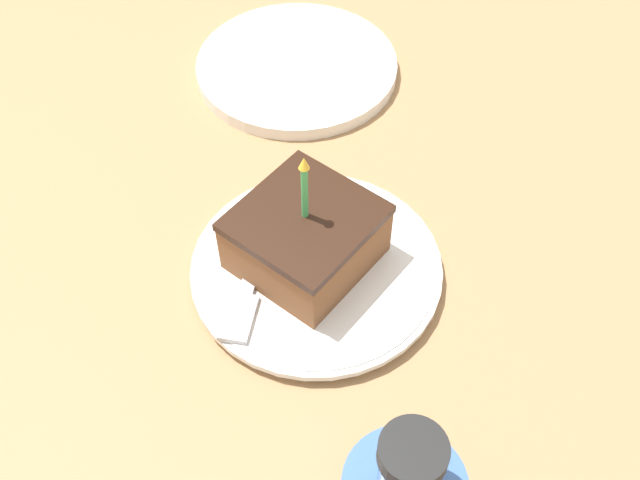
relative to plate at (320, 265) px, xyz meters
The scene contains 5 objects.
ground_plane 0.03m from the plate, 76.09° to the right, with size 2.40×2.40×0.04m.
plate is the anchor object (origin of this frame).
cake_slice 0.04m from the plate, 87.71° to the right, with size 0.11×0.10×0.12m.
fork 0.06m from the plate, 37.06° to the right, with size 0.15×0.09×0.00m.
side_plate 0.27m from the plate, 136.19° to the right, with size 0.22×0.22×0.01m.
Camera 1 is at (0.30, 0.26, 0.52)m, focal length 42.00 mm.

